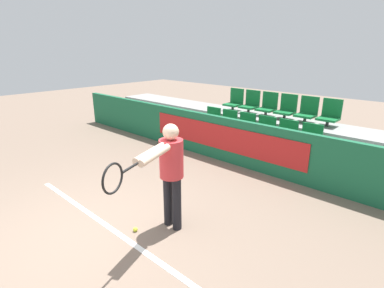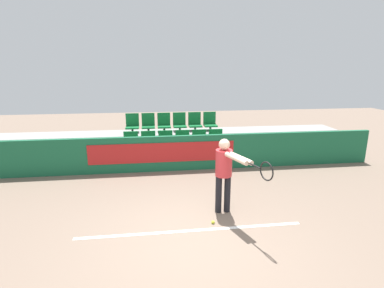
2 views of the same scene
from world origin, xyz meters
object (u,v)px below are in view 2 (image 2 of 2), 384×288
at_px(stadium_chair_7, 148,124).
at_px(stadium_chair_6, 132,124).
at_px(stadium_chair_1, 148,143).
at_px(stadium_chair_8, 164,123).
at_px(stadium_chair_11, 210,122).
at_px(stadium_chair_3, 183,142).
at_px(tennis_ball, 213,222).
at_px(stadium_chair_9, 180,123).
at_px(stadium_chair_2, 166,142).
at_px(stadium_chair_5, 216,141).
at_px(stadium_chair_0, 131,143).
at_px(tennis_player, 226,169).
at_px(stadium_chair_10, 195,123).
at_px(stadium_chair_4, 200,141).

bearing_deg(stadium_chair_7, stadium_chair_6, 180.00).
height_order(stadium_chair_1, stadium_chair_8, stadium_chair_8).
bearing_deg(stadium_chair_11, stadium_chair_3, -135.14).
bearing_deg(tennis_ball, stadium_chair_9, 92.13).
distance_m(stadium_chair_1, tennis_ball, 4.12).
xyz_separation_m(stadium_chair_2, stadium_chair_3, (0.53, 0.00, 0.00)).
distance_m(stadium_chair_1, stadium_chair_5, 2.11).
height_order(stadium_chair_0, tennis_player, tennis_player).
xyz_separation_m(stadium_chair_0, tennis_ball, (1.77, -3.88, -0.62)).
distance_m(stadium_chair_5, stadium_chair_6, 2.87).
bearing_deg(stadium_chair_3, stadium_chair_9, 90.00).
height_order(stadium_chair_1, tennis_ball, stadium_chair_1).
xyz_separation_m(stadium_chair_8, stadium_chair_10, (1.06, 0.00, 0.00)).
height_order(stadium_chair_6, tennis_player, tennis_player).
xyz_separation_m(stadium_chair_6, stadium_chair_7, (0.53, 0.00, 0.00)).
bearing_deg(stadium_chair_9, tennis_player, -83.68).
height_order(stadium_chair_5, tennis_player, tennis_player).
bearing_deg(stadium_chair_1, tennis_player, -65.91).
relative_size(stadium_chair_4, tennis_ball, 9.30).
xyz_separation_m(stadium_chair_1, tennis_player, (1.56, -3.49, 0.31)).
distance_m(stadium_chair_4, stadium_chair_5, 0.53).
xyz_separation_m(stadium_chair_8, stadium_chair_9, (0.53, 0.00, 0.00)).
relative_size(stadium_chair_5, stadium_chair_8, 1.00).
height_order(stadium_chair_0, stadium_chair_3, same).
distance_m(stadium_chair_8, stadium_chair_11, 1.58).
distance_m(stadium_chair_3, stadium_chair_5, 1.06).
relative_size(stadium_chair_6, stadium_chair_8, 1.00).
xyz_separation_m(stadium_chair_3, stadium_chair_5, (1.06, 0.00, 0.00)).
bearing_deg(stadium_chair_8, stadium_chair_5, -33.56).
height_order(stadium_chair_7, tennis_player, tennis_player).
distance_m(stadium_chair_9, stadium_chair_11, 1.06).
bearing_deg(stadium_chair_10, stadium_chair_0, -153.55).
xyz_separation_m(stadium_chair_0, stadium_chair_7, (0.53, 1.05, 0.39)).
xyz_separation_m(stadium_chair_0, stadium_chair_11, (2.64, 1.05, 0.39)).
relative_size(stadium_chair_8, stadium_chair_10, 1.00).
bearing_deg(stadium_chair_4, stadium_chair_9, 116.68).
bearing_deg(stadium_chair_6, stadium_chair_10, 0.00).
height_order(stadium_chair_5, stadium_chair_11, stadium_chair_11).
xyz_separation_m(stadium_chair_5, stadium_chair_7, (-2.11, 1.05, 0.39)).
xyz_separation_m(stadium_chair_2, tennis_ball, (0.71, -3.88, -0.62)).
bearing_deg(stadium_chair_9, stadium_chair_7, 180.00).
xyz_separation_m(stadium_chair_4, stadium_chair_6, (-2.11, 1.05, 0.39)).
relative_size(stadium_chair_0, stadium_chair_11, 1.00).
relative_size(stadium_chair_5, stadium_chair_6, 1.00).
bearing_deg(stadium_chair_10, stadium_chair_1, -146.44).
bearing_deg(stadium_chair_1, stadium_chair_5, 0.00).
relative_size(stadium_chair_1, tennis_ball, 9.30).
relative_size(stadium_chair_3, stadium_chair_11, 1.00).
distance_m(stadium_chair_3, stadium_chair_8, 1.24).
distance_m(stadium_chair_3, stadium_chair_7, 1.54).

